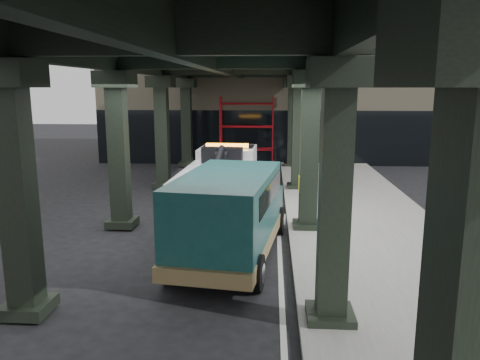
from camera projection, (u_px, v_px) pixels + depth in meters
The scene contains 8 objects.
ground at pixel (219, 251), 13.11m from camera, with size 90.00×90.00×0.00m, color black.
sidewalk at pixel (368, 230), 14.75m from camera, with size 5.00×40.00×0.15m, color gray.
lane_stripe at pixel (279, 231), 14.95m from camera, with size 0.12×38.00×0.01m, color silver.
viaduct at pixel (211, 55), 14.03m from camera, with size 7.40×32.00×6.40m.
building at pixel (280, 95), 31.77m from camera, with size 22.00×10.00×8.00m, color #C6B793.
scaffolding at pixel (247, 130), 27.03m from camera, with size 3.08×0.88×4.00m.
tow_truck at pixel (221, 181), 16.60m from camera, with size 2.51×7.73×2.51m.
towed_van at pixel (230, 213), 12.28m from camera, with size 2.99×6.06×2.36m.
Camera 1 is at (1.43, -12.40, 4.50)m, focal length 35.00 mm.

